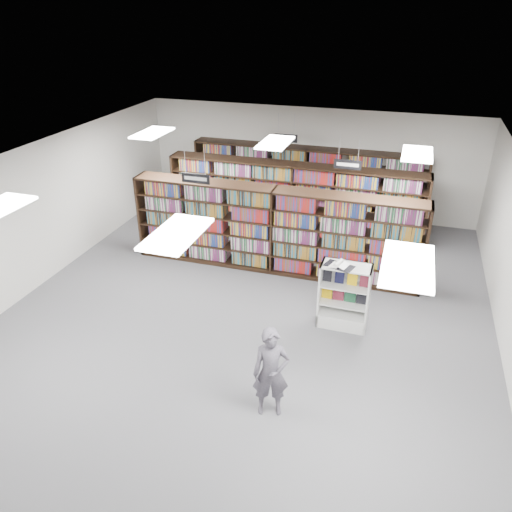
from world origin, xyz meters
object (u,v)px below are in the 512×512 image
(bookshelf_row_near, at_px, (274,230))
(endcap_display, at_px, (343,305))
(open_book, at_px, (339,265))
(shopper, at_px, (271,373))

(bookshelf_row_near, distance_m, endcap_display, 2.78)
(endcap_display, bearing_deg, bookshelf_row_near, 137.49)
(open_book, relative_size, shopper, 0.39)
(bookshelf_row_near, bearing_deg, endcap_display, -43.03)
(bookshelf_row_near, xyz_separation_m, shopper, (1.25, -4.64, -0.26))
(bookshelf_row_near, distance_m, shopper, 4.81)
(open_book, bearing_deg, endcap_display, 53.18)
(bookshelf_row_near, bearing_deg, shopper, -74.96)
(bookshelf_row_near, height_order, endcap_display, bookshelf_row_near)
(endcap_display, xyz_separation_m, open_book, (-0.15, -0.11, 0.95))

